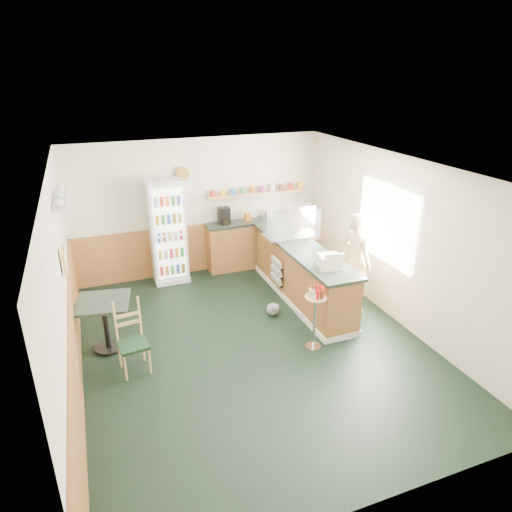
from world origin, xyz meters
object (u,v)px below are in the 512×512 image
cafe_table (105,316)px  display_case (291,224)px  shopkeeper (356,262)px  drinks_fridge (168,232)px  cafe_chair (131,334)px  cash_register (329,261)px  condiment_stand (315,308)px

cafe_table → display_case: bearing=15.3°
shopkeeper → drinks_fridge: bearing=41.1°
drinks_fridge → display_case: size_ratio=2.07×
cafe_chair → shopkeeper: bearing=-1.1°
cash_register → condiment_stand: 0.87m
condiment_stand → shopkeeper: bearing=34.9°
condiment_stand → cafe_table: size_ratio=1.15×
drinks_fridge → condiment_stand: bearing=-63.8°
drinks_fridge → display_case: bearing=-29.5°
display_case → shopkeeper: bearing=-58.3°
cafe_chair → condiment_stand: bearing=-16.9°
cafe_table → shopkeeper: bearing=-2.8°
condiment_stand → cafe_chair: cafe_chair is taller
shopkeeper → display_case: bearing=22.7°
cash_register → drinks_fridge: bearing=139.9°
display_case → condiment_stand: display_case is taller
display_case → cash_register: (0.00, -1.43, -0.18)m
drinks_fridge → cash_register: bearing=-51.6°
drinks_fridge → cafe_chair: (-1.04, -2.68, -0.46)m
cafe_table → drinks_fridge: bearing=57.1°
display_case → cafe_chair: display_case is taller
cafe_table → cafe_chair: bearing=-62.6°
drinks_fridge → shopkeeper: bearing=-39.8°
display_case → cafe_table: bearing=-164.7°
display_case → cafe_chair: size_ratio=0.93×
cash_register → shopkeeper: 0.80m
display_case → condiment_stand: size_ratio=0.98×
cash_register → shopkeeper: (0.70, 0.29, -0.24)m
condiment_stand → cafe_table: condiment_stand is taller
shopkeeper → cafe_table: bearing=78.1°
drinks_fridge → condiment_stand: drinks_fridge is taller
shopkeeper → cafe_table: 4.12m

